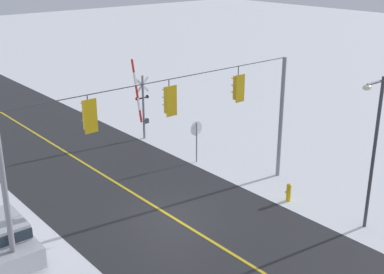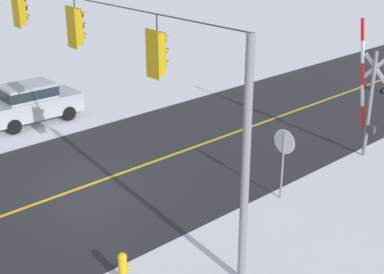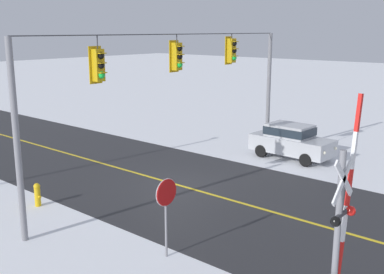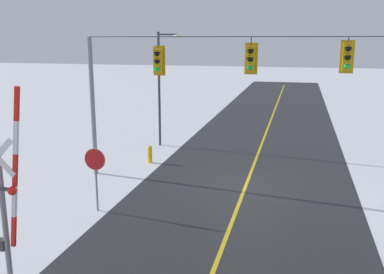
{
  "view_description": "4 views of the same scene",
  "coord_description": "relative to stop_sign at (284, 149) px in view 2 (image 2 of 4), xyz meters",
  "views": [
    {
      "loc": [
        12.06,
        15.81,
        10.97
      ],
      "look_at": [
        -1.93,
        -0.91,
        3.04
      ],
      "focal_mm": 47.7,
      "sensor_mm": 36.0,
      "label": 1
    },
    {
      "loc": [
        -14.66,
        8.64,
        8.51
      ],
      "look_at": [
        -3.69,
        -1.35,
        2.49
      ],
      "focal_mm": 51.65,
      "sensor_mm": 36.0,
      "label": 2
    },
    {
      "loc": [
        -13.89,
        -12.78,
        6.38
      ],
      "look_at": [
        -2.35,
        -2.85,
        2.9
      ],
      "focal_mm": 44.12,
      "sensor_mm": 36.0,
      "label": 3
    },
    {
      "loc": [
        1.98,
        -17.52,
        6.13
      ],
      "look_at": [
        -1.74,
        -2.62,
        2.61
      ],
      "focal_mm": 40.26,
      "sensor_mm": 36.0,
      "label": 4
    }
  ],
  "objects": [
    {
      "name": "fire_hydrant",
      "position": [
        -0.23,
        6.38,
        -1.25
      ],
      "size": [
        0.24,
        0.31,
        0.88
      ],
      "color": "gold",
      "rests_on": "ground"
    },
    {
      "name": "signal_span",
      "position": [
        4.89,
        4.1,
        2.55
      ],
      "size": [
        14.2,
        0.47,
        6.22
      ],
      "color": "gray",
      "rests_on": "ground"
    },
    {
      "name": "railroad_crossing",
      "position": [
        0.1,
        -4.99,
        0.62
      ],
      "size": [
        1.24,
        0.31,
        5.09
      ],
      "color": "gray",
      "rests_on": "ground"
    },
    {
      "name": "stop_sign",
      "position": [
        0.0,
        0.0,
        0.0
      ],
      "size": [
        0.8,
        0.09,
        2.35
      ],
      "color": "gray",
      "rests_on": "ground"
    },
    {
      "name": "ground_plane",
      "position": [
        4.92,
        4.11,
        -1.71
      ],
      "size": [
        160.0,
        160.0,
        0.0
      ],
      "primitive_type": "plane",
      "color": "white"
    },
    {
      "name": "parked_car_silver",
      "position": [
        11.78,
        2.61,
        -0.76
      ],
      "size": [
        1.9,
        4.24,
        1.74
      ],
      "color": "#B7BABF",
      "rests_on": "ground"
    }
  ]
}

